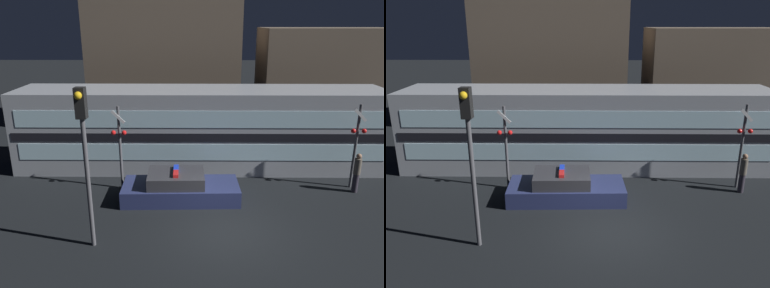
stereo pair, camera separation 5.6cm
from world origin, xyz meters
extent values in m
plane|color=black|center=(0.00, 0.00, 0.00)|extent=(120.00, 120.00, 0.00)
cube|color=#999EA5|center=(-0.75, 6.26, 1.92)|extent=(17.55, 3.16, 3.85)
cube|color=black|center=(-0.75, 4.67, 1.92)|extent=(17.20, 0.03, 0.38)
cube|color=silver|center=(-0.75, 4.67, 1.23)|extent=(16.68, 0.02, 0.77)
cube|color=silver|center=(-0.75, 4.67, 2.77)|extent=(16.68, 0.02, 0.77)
cube|color=navy|center=(-1.61, 2.47, 0.34)|extent=(4.71, 2.03, 0.67)
cube|color=#333338|center=(-1.80, 2.46, 0.91)|extent=(2.28, 1.73, 0.49)
cube|color=red|center=(-1.79, 2.18, 1.22)|extent=(0.22, 0.57, 0.12)
cube|color=blue|center=(-1.81, 2.74, 1.22)|extent=(0.22, 0.57, 0.12)
cylinder|color=#2D2833|center=(5.72, 3.19, 0.41)|extent=(0.25, 0.25, 0.82)
cylinder|color=#595147|center=(5.72, 3.19, 1.16)|extent=(0.29, 0.29, 0.68)
sphere|color=#8C664C|center=(5.72, 3.19, 1.61)|extent=(0.22, 0.22, 0.22)
cylinder|color=#4C4C51|center=(5.73, 3.69, 1.84)|extent=(0.12, 0.12, 3.69)
sphere|color=red|center=(5.51, 3.57, 2.58)|extent=(0.20, 0.20, 0.20)
sphere|color=red|center=(5.95, 3.57, 2.58)|extent=(0.20, 0.20, 0.20)
cube|color=white|center=(5.73, 3.61, 3.24)|extent=(0.58, 0.03, 0.58)
cylinder|color=#4C4C51|center=(-4.19, 3.49, 1.81)|extent=(0.12, 0.12, 3.62)
sphere|color=red|center=(-4.41, 3.37, 2.54)|extent=(0.20, 0.20, 0.20)
sphere|color=red|center=(-3.97, 3.37, 2.54)|extent=(0.20, 0.20, 0.20)
cube|color=white|center=(-4.19, 3.41, 3.19)|extent=(0.58, 0.03, 0.58)
cylinder|color=#4C4C51|center=(-4.31, -0.88, 2.11)|extent=(0.14, 0.14, 4.22)
cube|color=black|center=(-4.31, -0.88, 4.67)|extent=(0.30, 0.30, 0.90)
sphere|color=gold|center=(-4.31, -1.08, 4.92)|extent=(0.23, 0.23, 0.23)
cube|color=brown|center=(-3.05, 13.99, 4.58)|extent=(9.59, 4.72, 9.17)
cube|color=brown|center=(7.44, 13.70, 3.25)|extent=(8.39, 4.70, 6.51)
camera|label=1|loc=(-1.02, -11.34, 6.89)|focal=35.00mm
camera|label=2|loc=(-0.96, -11.34, 6.89)|focal=35.00mm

